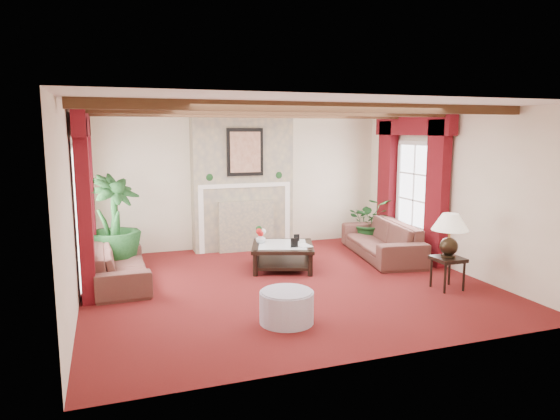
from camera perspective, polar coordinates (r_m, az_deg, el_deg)
name	(u,v)px	position (r m, az deg, el deg)	size (l,w,h in m)	color
floor	(286,284)	(7.85, 0.67, -8.43)	(6.00, 6.00, 0.00)	#4D0D0E
ceiling	(286,107)	(7.50, 0.71, 11.66)	(6.00, 6.00, 0.00)	white
back_wall	(240,181)	(10.17, -4.60, 3.33)	(6.00, 0.02, 2.70)	beige
left_wall	(73,208)	(7.13, -22.62, 0.22)	(0.02, 5.50, 2.70)	beige
right_wall	(451,190)	(9.02, 18.92, 2.14)	(0.02, 5.50, 2.70)	beige
ceiling_beams	(286,111)	(7.50, 0.71, 11.20)	(6.00, 3.00, 0.12)	#3B2013
fireplace	(242,113)	(9.93, -4.40, 10.99)	(2.00, 0.52, 2.70)	tan
french_door_left	(75,146)	(8.06, -22.35, 6.75)	(0.10, 1.10, 2.16)	white
french_door_right	(417,143)	(9.76, 15.38, 7.39)	(0.10, 1.10, 2.16)	white
curtains_left	(81,118)	(8.05, -21.74, 9.78)	(0.20, 2.40, 2.55)	#540B10
curtains_right	(413,120)	(9.70, 14.94, 9.88)	(0.20, 2.40, 2.55)	#540B10
sofa_left	(120,259)	(8.18, -17.80, -5.33)	(0.61, 1.99, 0.78)	#390F1D
sofa_right	(382,234)	(9.60, 11.55, -2.65)	(1.02, 2.34, 0.89)	#390F1D
potted_palm	(114,243)	(9.01, -18.40, -3.61)	(1.73, 1.84, 0.91)	black
small_plant	(370,226)	(10.53, 10.22, -1.87)	(1.19, 1.25, 0.78)	black
coffee_table	(283,257)	(8.63, 0.30, -5.35)	(1.03, 1.03, 0.42)	black
side_table	(447,273)	(7.95, 18.58, -6.85)	(0.42, 0.42, 0.49)	black
ottoman	(287,307)	(6.29, 0.77, -11.05)	(0.68, 0.68, 0.39)	#A39CB1
table_lamp	(449,235)	(7.82, 18.79, -2.70)	(0.54, 0.54, 0.68)	black
flower_vase	(261,239)	(8.67, -2.23, -3.27)	(0.20, 0.20, 0.17)	silver
book	(298,239)	(8.38, 2.09, -3.28)	(0.22, 0.05, 0.30)	black
photo_frame_a	(294,243)	(8.34, 1.65, -3.78)	(0.13, 0.02, 0.17)	black
photo_frame_b	(297,238)	(8.81, 1.90, -3.21)	(0.10, 0.02, 0.13)	black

